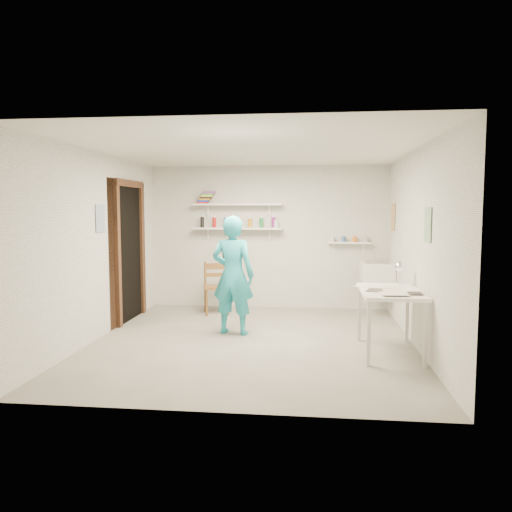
# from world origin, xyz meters

# --- Properties ---
(floor) EXTENTS (4.00, 4.50, 0.02)m
(floor) POSITION_xyz_m (0.00, 0.00, -0.01)
(floor) COLOR slate
(floor) RESTS_ON ground
(ceiling) EXTENTS (4.00, 4.50, 0.02)m
(ceiling) POSITION_xyz_m (0.00, 0.00, 2.41)
(ceiling) COLOR silver
(ceiling) RESTS_ON wall_back
(wall_back) EXTENTS (4.00, 0.02, 2.40)m
(wall_back) POSITION_xyz_m (0.00, 2.26, 1.20)
(wall_back) COLOR silver
(wall_back) RESTS_ON ground
(wall_front) EXTENTS (4.00, 0.02, 2.40)m
(wall_front) POSITION_xyz_m (0.00, -2.26, 1.20)
(wall_front) COLOR silver
(wall_front) RESTS_ON ground
(wall_left) EXTENTS (0.02, 4.50, 2.40)m
(wall_left) POSITION_xyz_m (-2.01, 0.00, 1.20)
(wall_left) COLOR silver
(wall_left) RESTS_ON ground
(wall_right) EXTENTS (0.02, 4.50, 2.40)m
(wall_right) POSITION_xyz_m (2.01, 0.00, 1.20)
(wall_right) COLOR silver
(wall_right) RESTS_ON ground
(doorway_recess) EXTENTS (0.02, 0.90, 2.00)m
(doorway_recess) POSITION_xyz_m (-1.99, 1.05, 1.00)
(doorway_recess) COLOR black
(doorway_recess) RESTS_ON wall_left
(corridor_box) EXTENTS (1.40, 1.50, 2.10)m
(corridor_box) POSITION_xyz_m (-2.70, 1.05, 1.05)
(corridor_box) COLOR brown
(corridor_box) RESTS_ON ground
(door_lintel) EXTENTS (0.06, 1.05, 0.10)m
(door_lintel) POSITION_xyz_m (-1.97, 1.05, 2.05)
(door_lintel) COLOR brown
(door_lintel) RESTS_ON wall_left
(door_jamb_near) EXTENTS (0.06, 0.10, 2.00)m
(door_jamb_near) POSITION_xyz_m (-1.97, 0.55, 1.00)
(door_jamb_near) COLOR brown
(door_jamb_near) RESTS_ON ground
(door_jamb_far) EXTENTS (0.06, 0.10, 2.00)m
(door_jamb_far) POSITION_xyz_m (-1.97, 1.55, 1.00)
(door_jamb_far) COLOR brown
(door_jamb_far) RESTS_ON ground
(shelf_lower) EXTENTS (1.50, 0.22, 0.03)m
(shelf_lower) POSITION_xyz_m (-0.50, 2.13, 1.35)
(shelf_lower) COLOR white
(shelf_lower) RESTS_ON wall_back
(shelf_upper) EXTENTS (1.50, 0.22, 0.03)m
(shelf_upper) POSITION_xyz_m (-0.50, 2.13, 1.75)
(shelf_upper) COLOR white
(shelf_upper) RESTS_ON wall_back
(ledge_shelf) EXTENTS (0.70, 0.14, 0.03)m
(ledge_shelf) POSITION_xyz_m (1.35, 2.17, 1.12)
(ledge_shelf) COLOR white
(ledge_shelf) RESTS_ON wall_back
(poster_left) EXTENTS (0.01, 0.28, 0.36)m
(poster_left) POSITION_xyz_m (-1.99, 0.05, 1.55)
(poster_left) COLOR #334C7F
(poster_left) RESTS_ON wall_left
(poster_right_a) EXTENTS (0.01, 0.34, 0.42)m
(poster_right_a) POSITION_xyz_m (1.99, 1.80, 1.55)
(poster_right_a) COLOR #995933
(poster_right_a) RESTS_ON wall_right
(poster_right_b) EXTENTS (0.01, 0.30, 0.38)m
(poster_right_b) POSITION_xyz_m (1.99, -0.55, 1.50)
(poster_right_b) COLOR #3F724C
(poster_right_b) RESTS_ON wall_right
(belfast_sink) EXTENTS (0.48, 0.60, 0.30)m
(belfast_sink) POSITION_xyz_m (1.75, 1.70, 0.70)
(belfast_sink) COLOR white
(belfast_sink) RESTS_ON wall_right
(man) EXTENTS (0.64, 0.48, 1.59)m
(man) POSITION_xyz_m (-0.31, 0.37, 0.79)
(man) COLOR #26AABE
(man) RESTS_ON ground
(wall_clock) EXTENTS (0.29, 0.09, 0.29)m
(wall_clock) POSITION_xyz_m (-0.35, 0.58, 1.06)
(wall_clock) COLOR #D4B590
(wall_clock) RESTS_ON man
(wooden_chair) EXTENTS (0.48, 0.47, 0.85)m
(wooden_chair) POSITION_xyz_m (-0.77, 1.62, 0.43)
(wooden_chair) COLOR brown
(wooden_chair) RESTS_ON ground
(work_table) EXTENTS (0.67, 1.11, 0.74)m
(work_table) POSITION_xyz_m (1.64, -0.35, 0.37)
(work_table) COLOR white
(work_table) RESTS_ON ground
(desk_lamp) EXTENTS (0.14, 0.14, 0.14)m
(desk_lamp) POSITION_xyz_m (1.82, 0.10, 0.96)
(desk_lamp) COLOR white
(desk_lamp) RESTS_ON work_table
(spray_cans) EXTENTS (1.26, 0.06, 0.17)m
(spray_cans) POSITION_xyz_m (-0.50, 2.13, 1.45)
(spray_cans) COLOR black
(spray_cans) RESTS_ON shelf_lower
(book_stack) EXTENTS (0.30, 0.14, 0.20)m
(book_stack) POSITION_xyz_m (-1.04, 2.13, 1.86)
(book_stack) COLOR red
(book_stack) RESTS_ON shelf_upper
(ledge_pots) EXTENTS (0.48, 0.07, 0.09)m
(ledge_pots) POSITION_xyz_m (1.35, 2.17, 1.18)
(ledge_pots) COLOR silver
(ledge_pots) RESTS_ON ledge_shelf
(papers) EXTENTS (0.30, 0.22, 0.02)m
(papers) POSITION_xyz_m (1.64, -0.35, 0.75)
(papers) COLOR silver
(papers) RESTS_ON work_table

